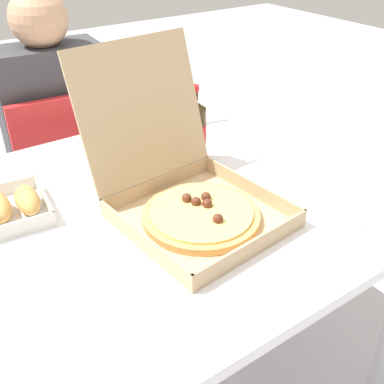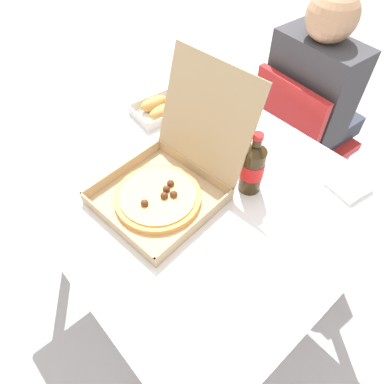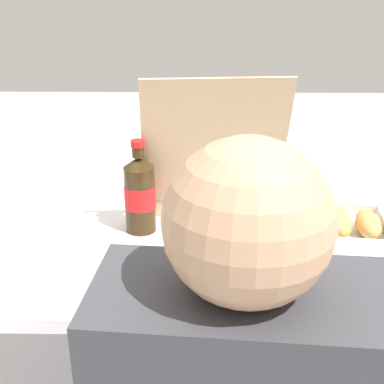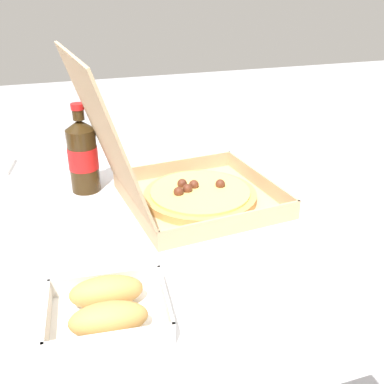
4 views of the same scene
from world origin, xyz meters
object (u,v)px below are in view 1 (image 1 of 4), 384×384
at_px(bread_side_box, 13,205).
at_px(diner_person, 52,120).
at_px(chair, 65,175).
at_px(napkin_pile, 205,115).
at_px(paper_menu, 362,200).
at_px(pizza_box_open, 189,194).
at_px(cola_bottle, 193,131).

bearing_deg(bread_side_box, diner_person, 63.48).
bearing_deg(chair, napkin_pile, -40.58).
distance_m(diner_person, bread_side_box, 0.70).
relative_size(chair, paper_menu, 3.95).
xyz_separation_m(diner_person, pizza_box_open, (0.03, -0.86, 0.11)).
xyz_separation_m(bread_side_box, cola_bottle, (0.50, -0.02, 0.07)).
bearing_deg(chair, paper_menu, -67.27).
relative_size(pizza_box_open, napkin_pile, 4.29).
bearing_deg(bread_side_box, cola_bottle, -2.40).
distance_m(chair, pizza_box_open, 0.86).
bearing_deg(diner_person, bread_side_box, -116.52).
height_order(chair, cola_bottle, cola_bottle).
distance_m(bread_side_box, paper_menu, 0.85).
distance_m(chair, napkin_pile, 0.60).
distance_m(paper_menu, napkin_pile, 0.65).
height_order(pizza_box_open, napkin_pile, pizza_box_open).
height_order(diner_person, cola_bottle, diner_person).
distance_m(chair, bread_side_box, 0.71).
xyz_separation_m(chair, diner_person, (0.00, 0.06, 0.21)).
height_order(diner_person, napkin_pile, diner_person).
relative_size(cola_bottle, paper_menu, 1.07).
relative_size(paper_menu, napkin_pile, 1.91).
distance_m(pizza_box_open, cola_bottle, 0.27).
bearing_deg(paper_menu, diner_person, 114.40).
relative_size(diner_person, cola_bottle, 5.14).
xyz_separation_m(pizza_box_open, cola_bottle, (0.16, 0.21, 0.04)).
relative_size(chair, bread_side_box, 4.06).
relative_size(bread_side_box, cola_bottle, 0.91).
height_order(chair, napkin_pile, chair).
bearing_deg(paper_menu, napkin_pile, 93.95).
bearing_deg(diner_person, pizza_box_open, -87.93).
bearing_deg(napkin_pile, chair, 139.42).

